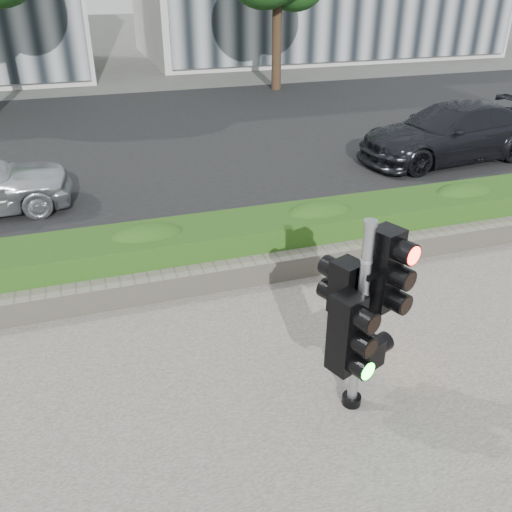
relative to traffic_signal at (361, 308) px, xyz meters
The scene contains 7 objects.
ground 1.48m from the traffic_signal, 116.98° to the left, with size 120.00×120.00×0.00m, color #51514C.
road 10.86m from the traffic_signal, 92.13° to the left, with size 60.00×13.00×0.02m, color black.
curb 4.12m from the traffic_signal, 95.82° to the left, with size 60.00×0.25×0.12m, color gray.
stone_wall 2.89m from the traffic_signal, 98.49° to the left, with size 12.00×0.32×0.34m, color gray.
hedge 3.46m from the traffic_signal, 96.86° to the left, with size 12.00×1.00×0.68m, color #3F7925.
traffic_signal is the anchor object (origin of this frame).
car_dark 9.06m from the traffic_signal, 48.50° to the left, with size 1.83×4.49×1.30m, color black.
Camera 1 is at (-1.90, -4.60, 4.04)m, focal length 38.00 mm.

